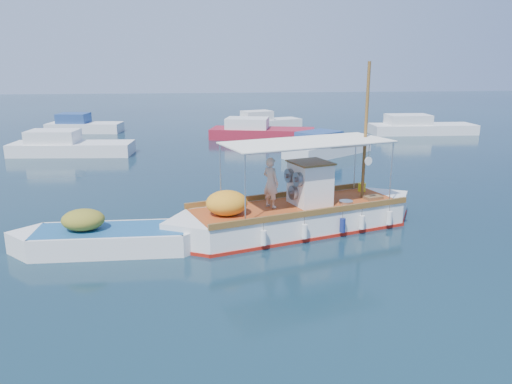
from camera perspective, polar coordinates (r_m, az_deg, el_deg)
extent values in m
plane|color=black|center=(17.26, 2.95, -5.20)|extent=(160.00, 160.00, 0.00)
cube|color=white|center=(17.97, 4.71, -3.24)|extent=(7.88, 4.66, 1.10)
cube|color=white|center=(16.56, -6.70, -4.88)|extent=(2.37, 2.37, 1.10)
cube|color=white|center=(19.99, 14.12, -1.77)|extent=(2.37, 2.37, 1.10)
cube|color=#9D190F|center=(18.08, 4.69, -4.23)|extent=(7.99, 4.77, 0.18)
cube|color=#A44319|center=(17.82, 4.75, -1.62)|extent=(7.81, 4.47, 0.06)
cube|color=brown|center=(18.85, 2.90, -0.29)|extent=(7.24, 2.41, 0.20)
cube|color=brown|center=(16.75, 6.85, -2.33)|extent=(7.24, 2.41, 0.20)
cube|color=white|center=(17.86, 6.20, 0.93)|extent=(1.53, 1.60, 1.49)
cube|color=brown|center=(17.69, 6.27, 3.38)|extent=(1.66, 1.72, 0.06)
cylinder|color=slate|center=(17.20, 4.91, 1.46)|extent=(0.36, 0.54, 0.50)
cylinder|color=slate|center=(17.75, 3.90, 1.89)|extent=(0.36, 0.54, 0.50)
cylinder|color=slate|center=(17.61, 4.36, -0.06)|extent=(0.36, 0.54, 0.50)
cylinder|color=brown|center=(18.79, 12.42, 6.78)|extent=(0.15, 0.15, 4.98)
cylinder|color=brown|center=(18.39, 10.35, 5.46)|extent=(1.73, 0.63, 0.08)
cylinder|color=silver|center=(17.48, -4.09, 1.93)|extent=(0.06, 0.06, 2.24)
cylinder|color=silver|center=(15.50, -1.24, 0.30)|extent=(0.06, 0.06, 2.24)
cylinder|color=silver|center=(20.12, 11.26, 3.39)|extent=(0.06, 0.06, 2.24)
cylinder|color=silver|center=(18.43, 15.20, 2.12)|extent=(0.06, 0.06, 2.24)
cube|color=white|center=(17.49, 5.91, 5.71)|extent=(6.33, 4.08, 0.04)
ellipsoid|color=orange|center=(16.59, -3.36, -1.26)|extent=(1.69, 1.56, 0.84)
cube|color=yellow|center=(18.85, 7.39, -0.08)|extent=(0.29, 0.25, 0.40)
cylinder|color=yellow|center=(20.07, 12.01, 0.54)|extent=(0.38, 0.38, 0.34)
cube|color=brown|center=(19.08, 13.21, -0.61)|extent=(0.75, 0.63, 0.12)
cylinder|color=#B2B2B2|center=(18.22, 10.26, -1.18)|extent=(0.63, 0.63, 0.12)
cylinder|color=white|center=(17.76, 12.72, 3.47)|extent=(0.29, 0.12, 0.30)
cylinder|color=white|center=(15.90, 0.87, -5.24)|extent=(0.25, 0.25, 0.48)
cylinder|color=navy|center=(17.32, 9.86, -3.76)|extent=(0.25, 0.25, 0.48)
cylinder|color=white|center=(18.48, 14.99, -2.87)|extent=(0.25, 0.25, 0.48)
imported|color=beige|center=(17.31, 1.70, 1.08)|extent=(0.74, 0.77, 1.77)
cube|color=white|center=(16.70, -16.20, -5.56)|extent=(4.70, 1.89, 0.91)
cube|color=white|center=(17.28, -23.87, -5.58)|extent=(1.82, 1.82, 0.91)
cube|color=white|center=(16.43, -8.14, -5.44)|extent=(1.82, 1.82, 0.91)
cube|color=#1C5283|center=(16.56, -16.31, -4.15)|extent=(4.69, 1.69, 0.05)
ellipsoid|color=olive|center=(16.62, -19.15, -3.02)|extent=(1.36, 1.12, 0.67)
cube|color=silver|center=(34.38, -20.24, 4.51)|extent=(7.82, 3.09, 1.00)
cube|color=silver|center=(34.63, -22.17, 5.91)|extent=(3.23, 2.31, 0.80)
cube|color=maroon|center=(39.08, 0.75, 6.55)|extent=(8.41, 4.64, 1.00)
cube|color=silver|center=(39.11, -1.00, 7.89)|extent=(3.67, 3.08, 0.80)
cube|color=silver|center=(32.62, 8.24, 4.76)|extent=(6.46, 5.59, 1.00)
cube|color=navy|center=(31.74, 7.21, 6.16)|extent=(3.17, 3.03, 0.80)
cube|color=silver|center=(43.96, 18.47, 6.72)|extent=(8.64, 2.89, 1.00)
cube|color=silver|center=(43.36, 16.99, 7.93)|extent=(3.50, 2.33, 0.80)
cube|color=silver|center=(45.05, -18.95, 6.86)|extent=(6.32, 3.06, 1.00)
cube|color=navy|center=(45.26, -20.14, 7.94)|extent=(2.66, 2.25, 0.80)
cube|color=silver|center=(45.19, 1.19, 7.67)|extent=(6.63, 4.03, 1.00)
cube|color=silver|center=(44.66, 0.10, 8.75)|extent=(2.96, 2.46, 0.80)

